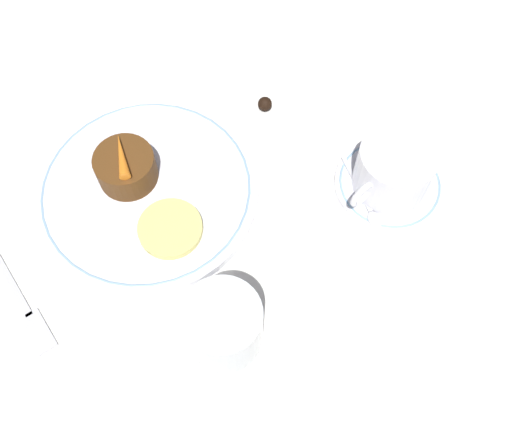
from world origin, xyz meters
The scene contains 11 objects.
ground_plane centered at (0.00, 0.00, 0.00)m, with size 3.00×3.00×0.00m, color white.
dinner_plate centered at (-0.01, -0.06, 0.01)m, with size 0.27×0.27×0.01m.
saucer centered at (-0.23, 0.13, 0.01)m, with size 0.13×0.13×0.01m.
coffee_cup centered at (-0.23, 0.13, 0.04)m, with size 0.12×0.09×0.07m.
spoon centered at (-0.19, 0.12, 0.01)m, with size 0.05×0.10×0.00m.
wine_glass centered at (0.04, 0.15, 0.08)m, with size 0.07×0.07×0.13m.
fork centered at (0.17, -0.04, 0.00)m, with size 0.03×0.17×0.01m.
dessert_cake centered at (-0.01, -0.08, 0.03)m, with size 0.07×0.07×0.04m.
carrot_garnish centered at (-0.01, -0.08, 0.06)m, with size 0.04×0.06×0.01m.
pineapple_slice centered at (0.00, 0.01, 0.02)m, with size 0.07×0.07×0.01m.
chocolate_truffle centered at (-0.20, -0.06, 0.01)m, with size 0.02×0.02×0.02m.
Camera 1 is at (0.12, 0.29, 0.63)m, focal length 42.00 mm.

